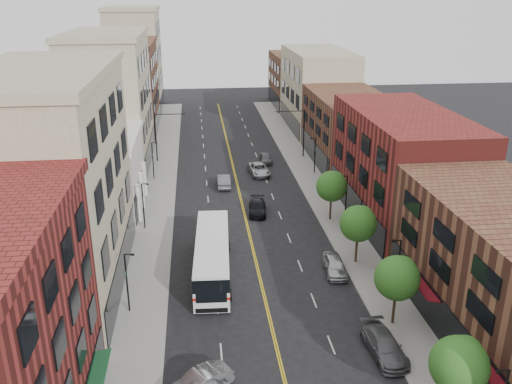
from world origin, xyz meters
name	(u,v)px	position (x,y,z in m)	size (l,w,h in m)	color
ground	(281,367)	(0.00, 0.00, 0.00)	(220.00, 220.00, 0.00)	black
sidewalk_left	(160,192)	(-10.00, 35.00, 0.07)	(4.00, 110.00, 0.15)	gray
sidewalk_right	(315,186)	(10.00, 35.00, 0.07)	(4.00, 110.00, 0.15)	gray
bldg_l_tanoffice	(52,188)	(-17.00, 13.00, 9.00)	(10.00, 22.00, 18.00)	gray
bldg_l_white	(95,175)	(-17.00, 31.00, 4.00)	(10.00, 14.00, 8.00)	silver
bldg_l_far_a	(111,103)	(-17.00, 48.00, 9.00)	(10.00, 20.00, 18.00)	gray
bldg_l_far_b	(127,89)	(-17.00, 68.00, 7.50)	(10.00, 20.00, 15.00)	brown
bldg_l_far_c	(135,61)	(-17.00, 86.00, 10.00)	(10.00, 16.00, 20.00)	gray
bldg_r_mid	(402,167)	(17.00, 24.00, 6.00)	(10.00, 22.00, 12.00)	maroon
bldg_r_far_a	(349,129)	(17.00, 45.00, 5.00)	(10.00, 20.00, 10.00)	brown
bldg_r_far_b	(317,90)	(17.00, 66.00, 7.00)	(10.00, 22.00, 14.00)	gray
bldg_r_far_c	(297,80)	(17.00, 86.00, 5.50)	(10.00, 18.00, 11.00)	brown
tree_r_0	(460,363)	(9.39, -5.93, 4.13)	(3.40, 3.40, 5.59)	black
tree_r_1	(398,277)	(9.39, 4.07, 4.13)	(3.40, 3.40, 5.59)	black
tree_r_2	(359,222)	(9.39, 14.07, 4.13)	(3.40, 3.40, 5.59)	black
tree_r_3	(332,185)	(9.39, 24.07, 4.13)	(3.40, 3.40, 5.59)	black
lamp_l_1	(127,279)	(-10.95, 8.00, 2.97)	(0.81, 0.55, 5.05)	black
lamp_l_2	(144,203)	(-10.95, 24.00, 2.97)	(0.81, 0.55, 5.05)	black
lamp_l_3	(153,159)	(-10.95, 40.00, 2.97)	(0.81, 0.55, 5.05)	black
lamp_r_1	(398,264)	(10.95, 8.00, 2.97)	(0.81, 0.55, 5.05)	black
lamp_r_2	(346,195)	(10.95, 24.00, 2.97)	(0.81, 0.55, 5.05)	black
lamp_r_3	(315,153)	(10.95, 40.00, 2.97)	(0.81, 0.55, 5.05)	black
signal_mast_left	(161,131)	(-10.27, 48.00, 4.65)	(4.49, 0.18, 7.20)	black
signal_mast_right	(299,127)	(10.27, 48.00, 4.65)	(4.49, 0.18, 7.20)	black
city_bus	(212,254)	(-4.13, 13.36, 2.00)	(3.76, 13.52, 3.44)	white
car_angle_b	(199,383)	(-5.60, -1.86, 0.74)	(1.57, 4.50, 1.48)	#A0A4A8
car_parked_mid	(384,345)	(7.40, 0.51, 0.76)	(2.12, 5.22, 1.52)	#55545A
car_parked_far	(335,265)	(6.85, 12.34, 0.76)	(1.80, 4.47, 1.52)	#B4B6BD
car_lane_behind	(224,181)	(-1.80, 36.32, 0.78)	(1.65, 4.72, 1.55)	#57575C
car_lane_a	(257,208)	(1.50, 26.93, 0.69)	(1.93, 4.76, 1.38)	black
car_lane_b	(259,169)	(3.32, 40.62, 0.75)	(2.48, 5.38, 1.49)	#A6A9AE
car_lane_c	(266,158)	(4.92, 45.80, 0.69)	(1.63, 4.04, 1.38)	#515156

